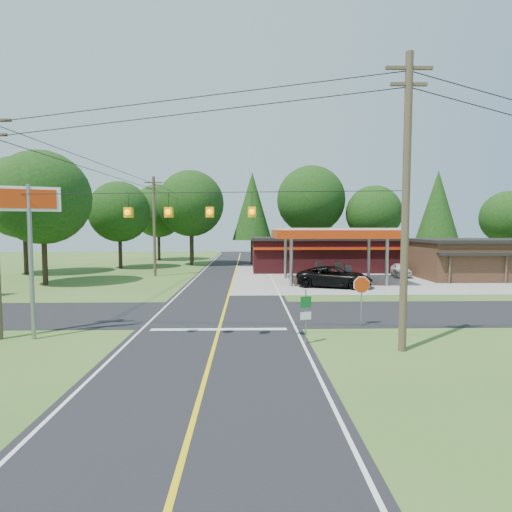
{
  "coord_description": "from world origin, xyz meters",
  "views": [
    {
      "loc": [
        1.38,
        -22.39,
        4.86
      ],
      "look_at": [
        2.0,
        7.0,
        2.8
      ],
      "focal_mm": 28.0,
      "sensor_mm": 36.0,
      "label": 1
    }
  ],
  "objects_px": {
    "big_stop_sign": "(29,225)",
    "octagonal_stop_sign": "(362,289)",
    "sedan_car": "(401,270)",
    "suv_car": "(334,277)",
    "gas_canopy": "(333,235)"
  },
  "relations": [
    {
      "from": "big_stop_sign",
      "to": "sedan_car",
      "type": "bearing_deg",
      "value": 41.66
    },
    {
      "from": "suv_car",
      "to": "octagonal_stop_sign",
      "type": "relative_size",
      "value": 2.42
    },
    {
      "from": "sedan_car",
      "to": "big_stop_sign",
      "type": "height_order",
      "value": "big_stop_sign"
    },
    {
      "from": "gas_canopy",
      "to": "sedan_car",
      "type": "height_order",
      "value": "gas_canopy"
    },
    {
      "from": "suv_car",
      "to": "big_stop_sign",
      "type": "bearing_deg",
      "value": 150.74
    },
    {
      "from": "big_stop_sign",
      "to": "octagonal_stop_sign",
      "type": "distance_m",
      "value": 15.45
    },
    {
      "from": "gas_canopy",
      "to": "octagonal_stop_sign",
      "type": "height_order",
      "value": "gas_canopy"
    },
    {
      "from": "suv_car",
      "to": "big_stop_sign",
      "type": "distance_m",
      "value": 22.69
    },
    {
      "from": "big_stop_sign",
      "to": "octagonal_stop_sign",
      "type": "relative_size",
      "value": 2.68
    },
    {
      "from": "sedan_car",
      "to": "big_stop_sign",
      "type": "distance_m",
      "value": 33.39
    },
    {
      "from": "suv_car",
      "to": "sedan_car",
      "type": "distance_m",
      "value": 10.81
    },
    {
      "from": "sedan_car",
      "to": "big_stop_sign",
      "type": "xyz_separation_m",
      "value": [
        -24.74,
        -22.01,
        4.31
      ]
    },
    {
      "from": "gas_canopy",
      "to": "suv_car",
      "type": "height_order",
      "value": "gas_canopy"
    },
    {
      "from": "sedan_car",
      "to": "big_stop_sign",
      "type": "bearing_deg",
      "value": -127.9
    },
    {
      "from": "suv_car",
      "to": "octagonal_stop_sign",
      "type": "bearing_deg",
      "value": -168.13
    }
  ]
}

